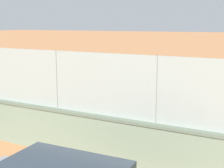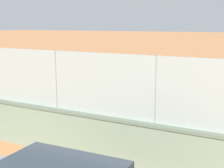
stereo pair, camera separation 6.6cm
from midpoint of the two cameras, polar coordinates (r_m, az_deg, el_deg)
ground_plane at (r=23.61m, az=3.37°, el=1.11°), size 260.00×260.00×0.00m
player_near_wall_returning at (r=15.98m, az=13.89°, el=-0.69°), size 0.71×1.22×1.49m
player_foreground_swinging at (r=16.43m, az=6.18°, el=0.27°), size 0.76×0.97×1.66m
sports_ball at (r=14.12m, az=7.12°, el=0.32°), size 0.11×0.11×0.11m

